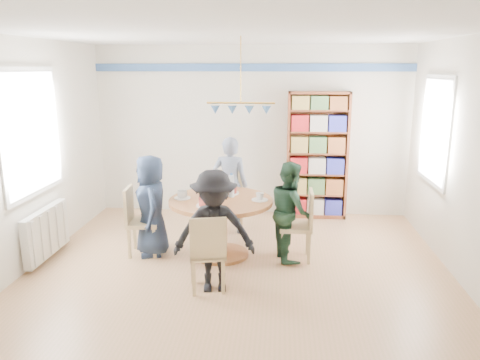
# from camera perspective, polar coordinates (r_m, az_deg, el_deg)

# --- Properties ---
(ground) EXTENTS (5.00, 5.00, 0.00)m
(ground) POSITION_cam_1_polar(r_m,az_deg,el_deg) (5.53, -0.37, -11.63)
(ground) COLOR tan
(room_shell) EXTENTS (5.00, 5.00, 5.00)m
(room_shell) POSITION_cam_1_polar(r_m,az_deg,el_deg) (5.93, -2.12, 6.74)
(room_shell) COLOR white
(room_shell) RESTS_ON ground
(radiator) EXTENTS (0.12, 1.00, 0.60)m
(radiator) POSITION_cam_1_polar(r_m,az_deg,el_deg) (6.34, -22.52, -5.92)
(radiator) COLOR silver
(radiator) RESTS_ON ground
(dining_table) EXTENTS (1.30, 1.30, 0.75)m
(dining_table) POSITION_cam_1_polar(r_m,az_deg,el_deg) (5.90, -2.34, -4.16)
(dining_table) COLOR #945B30
(dining_table) RESTS_ON ground
(chair_left) EXTENTS (0.42, 0.42, 0.88)m
(chair_left) POSITION_cam_1_polar(r_m,az_deg,el_deg) (6.12, -12.39, -4.51)
(chair_left) COLOR tan
(chair_left) RESTS_ON ground
(chair_right) EXTENTS (0.39, 0.39, 0.89)m
(chair_right) POSITION_cam_1_polar(r_m,az_deg,el_deg) (5.87, 7.57, -5.08)
(chair_right) COLOR tan
(chair_right) RESTS_ON ground
(chair_far) EXTENTS (0.44, 0.44, 0.88)m
(chair_far) POSITION_cam_1_polar(r_m,az_deg,el_deg) (6.88, -1.29, -2.17)
(chair_far) COLOR tan
(chair_far) RESTS_ON ground
(chair_near) EXTENTS (0.46, 0.46, 0.86)m
(chair_near) POSITION_cam_1_polar(r_m,az_deg,el_deg) (5.01, -3.97, -8.51)
(chair_near) COLOR tan
(chair_near) RESTS_ON ground
(person_left) EXTENTS (0.61, 0.74, 1.30)m
(person_left) POSITION_cam_1_polar(r_m,az_deg,el_deg) (6.03, -10.77, -3.08)
(person_left) COLOR #192337
(person_left) RESTS_ON ground
(person_right) EXTENTS (0.60, 0.70, 1.24)m
(person_right) POSITION_cam_1_polar(r_m,az_deg,el_deg) (5.84, 6.16, -3.76)
(person_right) COLOR #1A3423
(person_right) RESTS_ON ground
(person_far) EXTENTS (0.54, 0.38, 1.41)m
(person_far) POSITION_cam_1_polar(r_m,az_deg,el_deg) (6.72, -1.21, -0.63)
(person_far) COLOR gray
(person_far) RESTS_ON ground
(person_near) EXTENTS (0.92, 0.60, 1.33)m
(person_near) POSITION_cam_1_polar(r_m,az_deg,el_deg) (4.97, -3.17, -6.29)
(person_near) COLOR black
(person_near) RESTS_ON ground
(bookshelf) EXTENTS (0.95, 0.29, 2.00)m
(bookshelf) POSITION_cam_1_polar(r_m,az_deg,el_deg) (7.47, 9.37, 2.82)
(bookshelf) COLOR brown
(bookshelf) RESTS_ON ground
(tableware) EXTENTS (1.18, 1.18, 0.31)m
(tableware) POSITION_cam_1_polar(r_m,az_deg,el_deg) (5.86, -2.57, -1.64)
(tableware) COLOR white
(tableware) RESTS_ON dining_table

